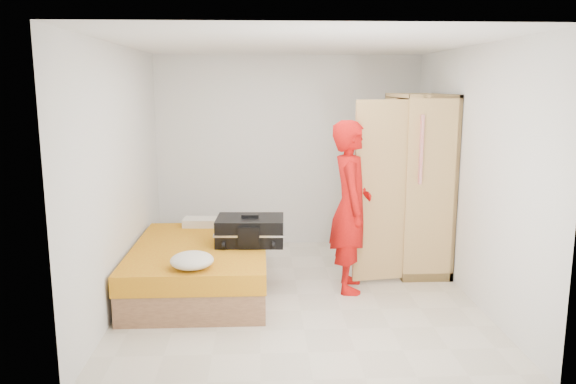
{
  "coord_description": "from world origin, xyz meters",
  "views": [
    {
      "loc": [
        -0.38,
        -5.68,
        2.2
      ],
      "look_at": [
        -0.08,
        0.6,
        1.0
      ],
      "focal_mm": 35.0,
      "sensor_mm": 36.0,
      "label": 1
    }
  ],
  "objects_px": {
    "person": "(351,207)",
    "round_cushion": "(192,260)",
    "bed": "(200,267)",
    "wardrobe": "(414,187)",
    "suitcase": "(250,230)"
  },
  "relations": [
    {
      "from": "bed",
      "to": "person",
      "type": "height_order",
      "value": "person"
    },
    {
      "from": "suitcase",
      "to": "round_cushion",
      "type": "relative_size",
      "value": 1.87
    },
    {
      "from": "bed",
      "to": "wardrobe",
      "type": "bearing_deg",
      "value": 14.58
    },
    {
      "from": "person",
      "to": "round_cushion",
      "type": "bearing_deg",
      "value": 118.89
    },
    {
      "from": "wardrobe",
      "to": "round_cushion",
      "type": "distance_m",
      "value": 2.9
    },
    {
      "from": "bed",
      "to": "person",
      "type": "distance_m",
      "value": 1.76
    },
    {
      "from": "bed",
      "to": "suitcase",
      "type": "relative_size",
      "value": 2.64
    },
    {
      "from": "person",
      "to": "round_cushion",
      "type": "relative_size",
      "value": 4.49
    },
    {
      "from": "wardrobe",
      "to": "round_cushion",
      "type": "relative_size",
      "value": 5.12
    },
    {
      "from": "person",
      "to": "suitcase",
      "type": "distance_m",
      "value": 1.12
    },
    {
      "from": "bed",
      "to": "wardrobe",
      "type": "height_order",
      "value": "wardrobe"
    },
    {
      "from": "bed",
      "to": "suitcase",
      "type": "bearing_deg",
      "value": 5.58
    },
    {
      "from": "wardrobe",
      "to": "suitcase",
      "type": "relative_size",
      "value": 2.74
    },
    {
      "from": "bed",
      "to": "person",
      "type": "relative_size",
      "value": 1.1
    },
    {
      "from": "round_cushion",
      "to": "person",
      "type": "bearing_deg",
      "value": 24.22
    }
  ]
}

